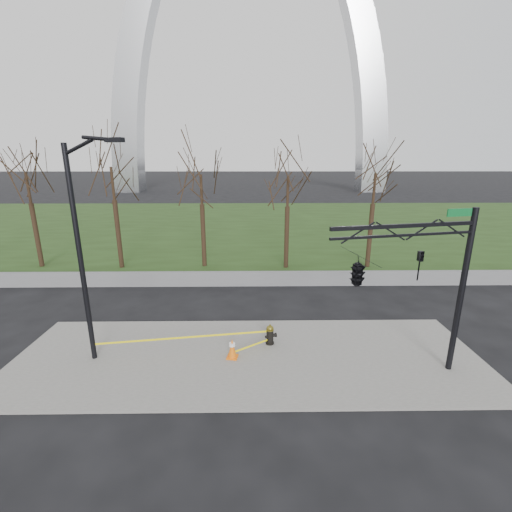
{
  "coord_description": "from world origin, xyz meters",
  "views": [
    {
      "loc": [
        0.16,
        -11.72,
        7.43
      ],
      "look_at": [
        0.35,
        2.0,
        3.58
      ],
      "focal_mm": 23.84,
      "sensor_mm": 36.0,
      "label": 1
    }
  ],
  "objects_px": {
    "traffic_signal_mast": "(380,269)",
    "street_light": "(83,242)",
    "fire_hydrant": "(270,335)",
    "traffic_cone": "(232,348)"
  },
  "relations": [
    {
      "from": "traffic_signal_mast",
      "to": "street_light",
      "type": "bearing_deg",
      "value": 159.74
    },
    {
      "from": "fire_hydrant",
      "to": "traffic_signal_mast",
      "type": "relative_size",
      "value": 0.15
    },
    {
      "from": "fire_hydrant",
      "to": "traffic_cone",
      "type": "height_order",
      "value": "fire_hydrant"
    },
    {
      "from": "traffic_cone",
      "to": "traffic_signal_mast",
      "type": "bearing_deg",
      "value": -17.1
    },
    {
      "from": "traffic_cone",
      "to": "street_light",
      "type": "distance_m",
      "value": 6.61
    },
    {
      "from": "traffic_cone",
      "to": "traffic_signal_mast",
      "type": "distance_m",
      "value": 6.2
    },
    {
      "from": "fire_hydrant",
      "to": "traffic_cone",
      "type": "relative_size",
      "value": 1.09
    },
    {
      "from": "fire_hydrant",
      "to": "street_light",
      "type": "distance_m",
      "value": 7.91
    },
    {
      "from": "street_light",
      "to": "traffic_cone",
      "type": "bearing_deg",
      "value": 18.61
    },
    {
      "from": "street_light",
      "to": "fire_hydrant",
      "type": "bearing_deg",
      "value": 27.37
    }
  ]
}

